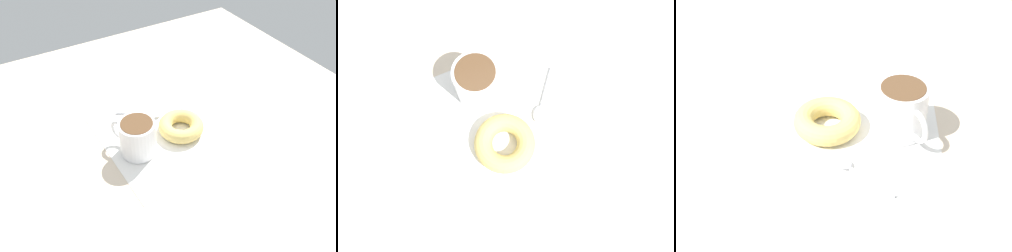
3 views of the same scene
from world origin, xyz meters
TOP-DOWN VIEW (x-y plane):
  - ground_plane at (0.00, 0.00)cm, footprint 120.00×120.00cm
  - napkin at (2.94, 0.69)cm, footprint 34.18×34.18cm
  - coffee_cup at (0.91, 10.42)cm, footprint 11.42×8.78cm
  - donut at (1.46, -2.36)cm, footprint 11.78×11.78cm
  - spoon at (11.23, 2.33)cm, footprint 8.64×10.82cm

SIDE VIEW (x-z plane):
  - ground_plane at x=0.00cm, z-range -2.00..0.00cm
  - napkin at x=2.94cm, z-range 0.00..0.30cm
  - spoon at x=11.23cm, z-range 0.25..1.15cm
  - donut at x=1.46cm, z-range 0.30..3.83cm
  - coffee_cup at x=0.91cm, z-range 0.45..9.53cm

